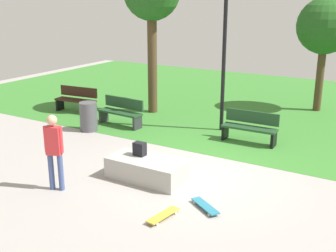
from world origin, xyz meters
name	(u,v)px	position (x,y,z in m)	size (l,w,h in m)	color
ground_plane	(197,174)	(0.00, 0.00, 0.00)	(28.00, 28.00, 0.00)	#9E9993
grass_lawn	(286,106)	(0.00, 7.64, 0.00)	(26.60, 12.72, 0.01)	#387A2D
concrete_ledge	(146,169)	(-0.87, -0.88, 0.25)	(1.82, 0.86, 0.50)	#A8A59E
backpack_on_ledge	(140,149)	(-1.15, -0.74, 0.66)	(0.28, 0.20, 0.32)	black
skater_performing_trick	(54,147)	(-2.28, -2.34, 1.00)	(0.41, 0.30, 1.72)	#3F5184
skateboard_by_ledge	(205,206)	(0.94, -1.48, 0.06)	(0.78, 0.60, 0.08)	teal
skateboard_spare	(163,215)	(0.41, -2.23, 0.06)	(0.32, 0.82, 0.08)	gold
park_bench_far_left	(121,111)	(-4.02, 2.35, 0.48)	(1.63, 0.59, 0.91)	#1E4223
park_bench_near_path	(250,126)	(0.25, 2.88, 0.48)	(1.61, 0.50, 0.91)	#1E4223
park_bench_near_lamppost	(77,99)	(-6.47, 2.90, 0.48)	(1.64, 0.62, 0.91)	#331E14
tree_young_birch	(325,27)	(1.14, 7.65, 3.07)	(2.01, 2.01, 4.11)	#4C3823
lamp_post	(225,37)	(-0.95, 3.56, 2.92)	(0.28, 0.28, 4.90)	black
trash_bin	(89,117)	(-4.55, 1.35, 0.46)	(0.55, 0.55, 0.92)	#4C4C51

